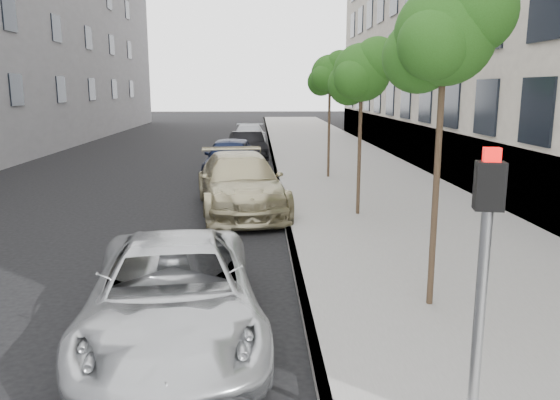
{
  "coord_description": "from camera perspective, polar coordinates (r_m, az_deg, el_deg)",
  "views": [
    {
      "loc": [
        0.43,
        -6.76,
        3.58
      ],
      "look_at": [
        0.84,
        3.34,
        1.5
      ],
      "focal_mm": 35.0,
      "sensor_mm": 36.0,
      "label": 1
    }
  ],
  "objects": [
    {
      "name": "ground",
      "position": [
        7.66,
        -5.47,
        -16.29
      ],
      "size": [
        160.0,
        160.0,
        0.0
      ],
      "primitive_type": "plane",
      "color": "black",
      "rests_on": "ground"
    },
    {
      "name": "curb",
      "position": [
        30.97,
        -0.93,
        5.11
      ],
      "size": [
        0.15,
        72.0,
        0.14
      ],
      "primitive_type": "cube",
      "color": "#9E9B93",
      "rests_on": "ground"
    },
    {
      "name": "sedan_black",
      "position": [
        27.68,
        -3.42,
        5.65
      ],
      "size": [
        2.13,
        4.47,
        1.41
      ],
      "primitive_type": "imported",
      "rotation": [
        0.0,
        0.0,
        0.15
      ],
      "color": "black",
      "rests_on": "ground"
    },
    {
      "name": "minivan",
      "position": [
        8.01,
        -11.11,
        -9.56
      ],
      "size": [
        2.96,
        5.37,
        1.43
      ],
      "primitive_type": "imported",
      "rotation": [
        0.0,
        0.0,
        0.12
      ],
      "color": "#B8BBBD",
      "rests_on": "ground"
    },
    {
      "name": "tree_mid",
      "position": [
        15.03,
        8.64,
        13.05
      ],
      "size": [
        1.84,
        1.64,
        4.76
      ],
      "color": "#38281C",
      "rests_on": "sidewalk"
    },
    {
      "name": "tree_near",
      "position": [
        8.75,
        17.03,
        16.19
      ],
      "size": [
        1.81,
        1.61,
        5.11
      ],
      "color": "#38281C",
      "rests_on": "sidewalk"
    },
    {
      "name": "suv",
      "position": [
        16.1,
        -4.17,
        1.8
      ],
      "size": [
        3.14,
        6.06,
        1.68
      ],
      "primitive_type": "imported",
      "rotation": [
        0.0,
        0.0,
        0.14
      ],
      "color": "tan",
      "rests_on": "ground"
    },
    {
      "name": "sidewalk",
      "position": [
        31.2,
        4.84,
        5.12
      ],
      "size": [
        6.4,
        72.0,
        0.14
      ],
      "primitive_type": "cube",
      "color": "gray",
      "rests_on": "ground"
    },
    {
      "name": "sedan_blue",
      "position": [
        22.3,
        -5.22,
        4.45
      ],
      "size": [
        2.16,
        4.86,
        1.63
      ],
      "primitive_type": "imported",
      "rotation": [
        0.0,
        0.0,
        -0.05
      ],
      "color": "#0F1733",
      "rests_on": "ground"
    },
    {
      "name": "sedan_rear",
      "position": [
        32.87,
        -3.26,
        6.61
      ],
      "size": [
        2.08,
        4.97,
        1.43
      ],
      "primitive_type": "imported",
      "rotation": [
        0.0,
        0.0,
        -0.01
      ],
      "color": "#B3B6BC",
      "rests_on": "ground"
    },
    {
      "name": "tree_far",
      "position": [
        21.45,
        5.31,
        13.0
      ],
      "size": [
        1.77,
        1.57,
        4.85
      ],
      "color": "#38281C",
      "rests_on": "sidewalk"
    },
    {
      "name": "signal_pole",
      "position": [
        5.17,
        20.43,
        -6.98
      ],
      "size": [
        0.27,
        0.22,
        2.95
      ],
      "rotation": [
        0.0,
        0.0,
        -0.2
      ],
      "color": "#939699",
      "rests_on": "sidewalk"
    }
  ]
}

